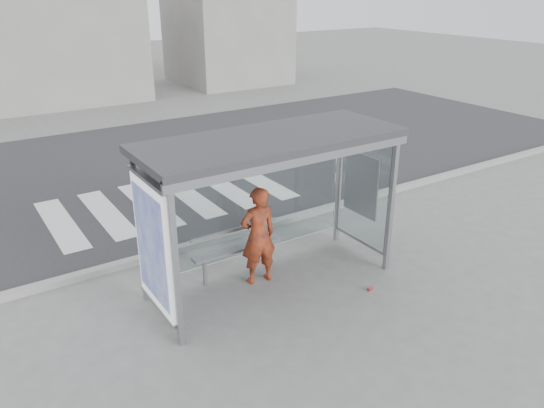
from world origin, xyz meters
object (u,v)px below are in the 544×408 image
Objects in this scene: bench at (237,248)px; soda_can at (370,289)px; person at (258,236)px; bus_shelter at (250,178)px.

soda_can is (1.60, -1.68, -0.49)m from bench.
person is 1.03× the size of bench.
person is at bearing -63.65° from bench.
soda_can is at bearing -35.19° from bus_shelter.
person is 15.74× the size of soda_can.
bench is (-0.19, 0.39, -0.35)m from person.
person is 2.09m from soda_can.
bus_shelter is 2.80m from soda_can.
soda_can is at bearing -46.27° from bench.
person is at bearing 137.59° from soda_can.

